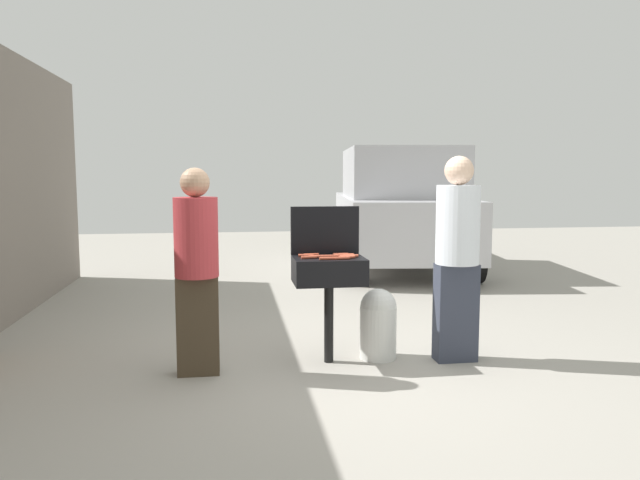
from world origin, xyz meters
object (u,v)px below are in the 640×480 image
at_px(hot_dog_7, 341,254).
at_px(person_left, 197,264).
at_px(hot_dog_1, 311,255).
at_px(hot_dog_2, 342,258).
at_px(hot_dog_5, 347,257).
at_px(hot_dog_0, 317,257).
at_px(hot_dog_12, 347,257).
at_px(parked_minivan, 399,208).
at_px(person_right, 457,251).
at_px(hot_dog_6, 342,255).
at_px(hot_dog_9, 331,256).
at_px(hot_dog_11, 327,258).
at_px(bbq_grill, 329,274).
at_px(hot_dog_4, 309,257).
at_px(propane_tank, 378,322).
at_px(hot_dog_3, 351,256).
at_px(hot_dog_8, 346,255).
at_px(hot_dog_10, 306,255).

xyz_separation_m(hot_dog_7, person_left, (-1.21, -0.24, -0.02)).
distance_m(hot_dog_1, person_left, 0.98).
distance_m(hot_dog_2, hot_dog_5, 0.07).
bearing_deg(hot_dog_0, hot_dog_12, -9.25).
distance_m(person_left, parked_minivan, 6.04).
xyz_separation_m(hot_dog_12, person_left, (-1.24, -0.09, -0.02)).
bearing_deg(person_left, hot_dog_0, 13.20).
distance_m(hot_dog_0, person_right, 1.20).
bearing_deg(hot_dog_6, hot_dog_9, -161.94).
bearing_deg(hot_dog_11, hot_dog_0, 119.18).
relative_size(bbq_grill, hot_dog_9, 6.96).
relative_size(hot_dog_2, hot_dog_4, 1.00).
relative_size(hot_dog_0, hot_dog_12, 1.00).
bearing_deg(bbq_grill, hot_dog_2, -58.10).
bearing_deg(propane_tank, person_right, -13.47).
bearing_deg(propane_tank, hot_dog_9, -172.83).
height_order(hot_dog_2, hot_dog_4, same).
xyz_separation_m(bbq_grill, hot_dog_7, (0.12, 0.09, 0.15)).
distance_m(hot_dog_1, hot_dog_6, 0.26).
xyz_separation_m(hot_dog_6, parked_minivan, (1.91, 5.00, 0.11)).
xyz_separation_m(hot_dog_3, hot_dog_11, (-0.22, -0.12, 0.00)).
relative_size(hot_dog_3, person_left, 0.08).
distance_m(propane_tank, person_right, 0.92).
distance_m(hot_dog_11, propane_tank, 0.79).
distance_m(hot_dog_0, hot_dog_8, 0.28).
bearing_deg(hot_dog_11, person_left, -179.47).
height_order(hot_dog_9, hot_dog_12, same).
height_order(hot_dog_9, person_left, person_left).
bearing_deg(hot_dog_2, hot_dog_3, 51.55).
bearing_deg(person_left, person_right, 6.39).
height_order(hot_dog_11, hot_dog_12, same).
distance_m(hot_dog_1, hot_dog_9, 0.19).
bearing_deg(hot_dog_7, bbq_grill, -142.77).
bearing_deg(hot_dog_10, hot_dog_2, -36.92).
bearing_deg(bbq_grill, hot_dog_9, -39.29).
relative_size(hot_dog_0, hot_dog_1, 1.00).
bearing_deg(person_left, hot_dog_9, 12.55).
bearing_deg(person_left, hot_dog_8, 14.71).
height_order(hot_dog_3, hot_dog_4, same).
bearing_deg(propane_tank, hot_dog_2, -152.72).
distance_m(hot_dog_7, hot_dog_9, 0.14).
distance_m(hot_dog_2, hot_dog_3, 0.15).
distance_m(hot_dog_8, person_right, 0.95).
bearing_deg(hot_dog_6, person_left, -171.89).
bearing_deg(bbq_grill, hot_dog_11, -104.96).
height_order(hot_dog_0, hot_dog_11, same).
bearing_deg(hot_dog_4, hot_dog_7, 24.89).
relative_size(hot_dog_5, hot_dog_6, 1.00).
distance_m(hot_dog_10, hot_dog_12, 0.36).
height_order(hot_dog_5, propane_tank, hot_dog_5).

